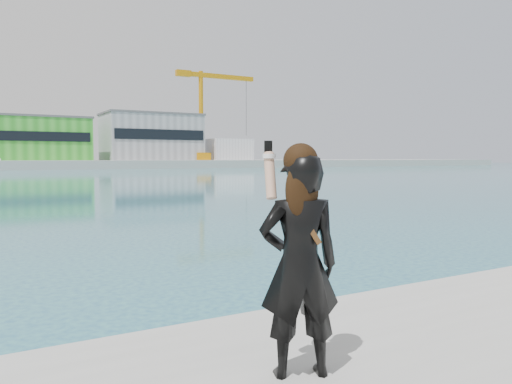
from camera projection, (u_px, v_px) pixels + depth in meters
warehouse_green at (22, 138)px, 119.23m from camera, size 30.60×16.36×10.50m
warehouse_grey_right at (152, 137)px, 135.00m from camera, size 25.50×15.35×12.50m
ancillary_shed at (228, 150)px, 144.40m from camera, size 12.00×10.00×6.00m
dock_crane at (205, 112)px, 135.89m from camera, size 23.00×4.00×24.00m
flagpole_right at (89, 141)px, 120.21m from camera, size 1.28×0.16×8.00m
woman at (299, 258)px, 3.98m from camera, size 0.76×0.63×1.90m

